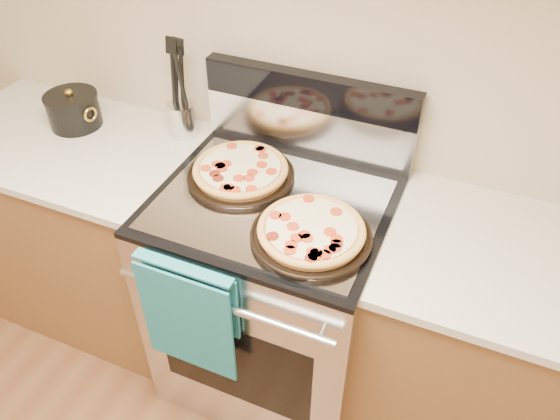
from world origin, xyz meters
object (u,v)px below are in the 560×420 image
at_px(range_body, 274,295).
at_px(utensil_crock, 182,119).
at_px(pepperoni_pizza_back, 241,171).
at_px(pepperoni_pizza_front, 311,232).
at_px(saucepan, 74,111).

relative_size(range_body, utensil_crock, 6.94).
bearing_deg(utensil_crock, pepperoni_pizza_back, -28.44).
xyz_separation_m(pepperoni_pizza_front, utensil_crock, (-0.66, 0.37, 0.02)).
height_order(range_body, saucepan, saucepan).
xyz_separation_m(pepperoni_pizza_back, pepperoni_pizza_front, (0.33, -0.19, -0.00)).
relative_size(pepperoni_pizza_back, utensil_crock, 2.77).
bearing_deg(pepperoni_pizza_front, range_body, 144.16).
bearing_deg(utensil_crock, range_body, -26.57).
distance_m(range_body, saucepan, 1.05).
bearing_deg(range_body, pepperoni_pizza_front, -35.84).
bearing_deg(saucepan, pepperoni_pizza_back, -5.64).
bearing_deg(range_body, pepperoni_pizza_back, 157.94).
height_order(pepperoni_pizza_back, utensil_crock, utensil_crock).
bearing_deg(pepperoni_pizza_back, pepperoni_pizza_front, -30.12).
height_order(range_body, utensil_crock, utensil_crock).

